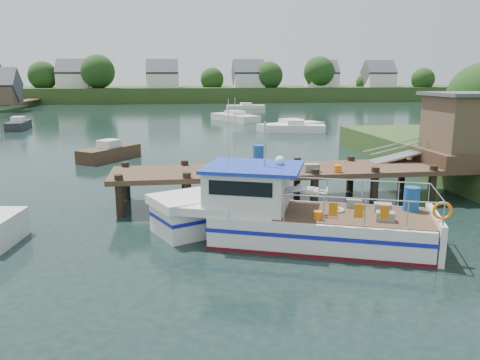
{
  "coord_description": "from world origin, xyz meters",
  "views": [
    {
      "loc": [
        -3.5,
        -18.61,
        5.16
      ],
      "look_at": [
        -1.0,
        -1.5,
        1.3
      ],
      "focal_mm": 35.0,
      "sensor_mm": 36.0,
      "label": 1
    }
  ],
  "objects": [
    {
      "name": "far_shore",
      "position": [
        0.01,
        82.37,
        2.1
      ],
      "size": [
        140.0,
        42.55,
        9.22
      ],
      "color": "#2E461C",
      "rests_on": "ground"
    },
    {
      "name": "lobster_boat",
      "position": [
        -0.07,
        -4.75,
        0.82
      ],
      "size": [
        9.16,
        5.35,
        4.51
      ],
      "rotation": [
        0.0,
        0.0,
        -0.36
      ],
      "color": "silver",
      "rests_on": "ground"
    },
    {
      "name": "dock",
      "position": [
        6.51,
        0.01,
        2.24
      ],
      "size": [
        16.6,
        3.0,
        4.78
      ],
      "color": "#483222",
      "rests_on": "ground"
    },
    {
      "name": "ground_plane",
      "position": [
        0.0,
        0.0,
        0.0
      ],
      "size": [
        160.0,
        160.0,
        0.0
      ],
      "primitive_type": "plane",
      "color": "black"
    },
    {
      "name": "moored_far",
      "position": [
        8.26,
        55.41,
        0.37
      ],
      "size": [
        5.97,
        2.14,
        1.01
      ],
      "rotation": [
        0.0,
        0.0,
        0.28
      ],
      "color": "silver",
      "rests_on": "ground"
    },
    {
      "name": "moored_c",
      "position": [
        8.07,
        25.94,
        0.39
      ],
      "size": [
        7.07,
        4.99,
        1.06
      ],
      "rotation": [
        0.0,
        0.0,
        0.27
      ],
      "color": "silver",
      "rests_on": "ground"
    },
    {
      "name": "moored_rowboat",
      "position": [
        -7.43,
        11.33,
        0.46
      ],
      "size": [
        3.73,
        4.33,
        1.25
      ],
      "rotation": [
        0.0,
        0.0,
        0.41
      ],
      "color": "#483222",
      "rests_on": "ground"
    },
    {
      "name": "moored_b",
      "position": [
        7.88,
        23.47,
        0.44
      ],
      "size": [
        5.6,
        3.04,
        1.18
      ],
      "rotation": [
        0.0,
        0.0,
        0.37
      ],
      "color": "silver",
      "rests_on": "ground"
    },
    {
      "name": "moored_e",
      "position": [
        -18.45,
        30.2,
        0.47
      ],
      "size": [
        1.86,
        4.67,
        1.26
      ],
      "rotation": [
        0.0,
        0.0,
        0.24
      ],
      "color": "black",
      "rests_on": "ground"
    },
    {
      "name": "moored_d",
      "position": [
        3.87,
        35.98,
        0.44
      ],
      "size": [
        5.23,
        7.34,
        1.19
      ],
      "rotation": [
        0.0,
        0.0,
        -0.07
      ],
      "color": "silver",
      "rests_on": "ground"
    }
  ]
}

